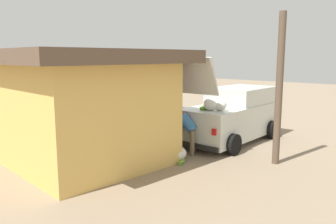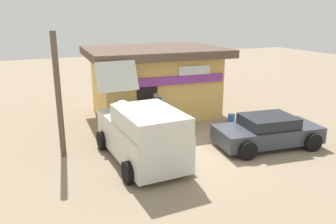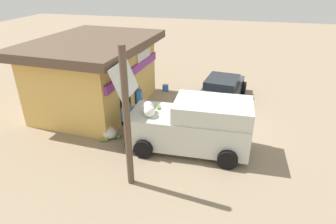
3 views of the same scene
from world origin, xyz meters
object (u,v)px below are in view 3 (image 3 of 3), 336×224
object	(u,v)px
storefront_bar	(95,73)
paint_bucket	(165,88)
delivery_van	(193,125)
parked_sedan	(222,90)
vendor_standing	(139,101)
customer_bending	(130,118)
unloaded_banana_pile	(109,133)

from	to	relation	value
storefront_bar	paint_bucket	world-z (taller)	storefront_bar
delivery_van	parked_sedan	bearing A→B (deg)	-7.97
delivery_van	vendor_standing	world-z (taller)	delivery_van
customer_bending	unloaded_banana_pile	xyz separation A→B (m)	(-0.21, 0.86, -0.63)
storefront_bar	paint_bucket	bearing A→B (deg)	-43.77
vendor_standing	paint_bucket	world-z (taller)	vendor_standing
customer_bending	paint_bucket	xyz separation A→B (m)	(5.13, -0.06, -0.68)
unloaded_banana_pile	paint_bucket	world-z (taller)	unloaded_banana_pile
delivery_van	paint_bucket	world-z (taller)	delivery_van
storefront_bar	paint_bucket	distance (m)	4.10
parked_sedan	customer_bending	bearing A→B (deg)	145.85
vendor_standing	paint_bucket	xyz separation A→B (m)	(3.68, -0.22, -0.79)
vendor_standing	parked_sedan	bearing A→B (deg)	-46.14
unloaded_banana_pile	customer_bending	bearing A→B (deg)	-76.10
delivery_van	customer_bending	world-z (taller)	delivery_van
storefront_bar	delivery_van	distance (m)	5.68
storefront_bar	customer_bending	size ratio (longest dim) A/B	4.70
paint_bucket	parked_sedan	bearing A→B (deg)	-99.45
storefront_bar	parked_sedan	xyz separation A→B (m)	(2.24, -5.71, -1.12)
parked_sedan	vendor_standing	xyz separation A→B (m)	(-3.16, 3.29, 0.39)
delivery_van	customer_bending	size ratio (longest dim) A/B	3.38
vendor_standing	delivery_van	bearing A→B (deg)	-121.07
customer_bending	delivery_van	bearing A→B (deg)	-92.97
vendor_standing	unloaded_banana_pile	bearing A→B (deg)	157.24
vendor_standing	storefront_bar	bearing A→B (deg)	69.01
customer_bending	unloaded_banana_pile	size ratio (longest dim) A/B	1.58
delivery_van	customer_bending	distance (m)	2.48
parked_sedan	vendor_standing	distance (m)	4.58
parked_sedan	customer_bending	distance (m)	5.59
parked_sedan	customer_bending	world-z (taller)	customer_bending
delivery_van	parked_sedan	xyz separation A→B (m)	(4.75, -0.66, -0.40)
customer_bending	unloaded_banana_pile	bearing A→B (deg)	103.90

